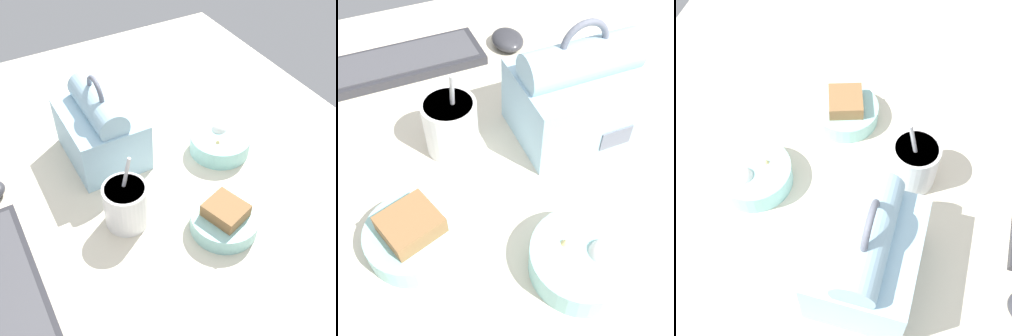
{
  "view_description": "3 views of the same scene",
  "coord_description": "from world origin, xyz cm",
  "views": [
    {
      "loc": [
        -50.95,
        26.0,
        67.44
      ],
      "look_at": [
        2.56,
        -3.73,
        7.0
      ],
      "focal_mm": 45.0,
      "sensor_mm": 36.0,
      "label": 1
    },
    {
      "loc": [
        -12.49,
        -39.35,
        52.85
      ],
      "look_at": [
        2.56,
        -3.73,
        7.0
      ],
      "focal_mm": 45.0,
      "sensor_mm": 36.0,
      "label": 2
    },
    {
      "loc": [
        46.19,
        8.63,
        75.07
      ],
      "look_at": [
        2.56,
        -3.73,
        7.0
      ],
      "focal_mm": 50.0,
      "sensor_mm": 36.0,
      "label": 3
    }
  ],
  "objects": [
    {
      "name": "desk_surface",
      "position": [
        0.0,
        0.0,
        1.0
      ],
      "size": [
        140.0,
        110.0,
        2.0
      ],
      "color": "beige",
      "rests_on": "ground"
    },
    {
      "name": "keyboard",
      "position": [
        -5.05,
        32.32,
        3.02
      ],
      "size": [
        32.97,
        11.55,
        2.1
      ],
      "color": "#2D2D33",
      "rests_on": "desk_surface"
    },
    {
      "name": "lunch_bag",
      "position": [
        18.14,
        4.31,
        9.37
      ],
      "size": [
        19.54,
        15.52,
        20.33
      ],
      "color": "#9EC6DB",
      "rests_on": "desk_surface"
    },
    {
      "name": "soup_cup",
      "position": [
        -1.93,
        7.83,
        6.88
      ],
      "size": [
        8.51,
        8.51,
        15.51
      ],
      "color": "white",
      "rests_on": "desk_surface"
    },
    {
      "name": "bento_bowl_sandwich",
      "position": [
        -12.44,
        -7.65,
        4.37
      ],
      "size": [
        13.03,
        13.03,
        6.36
      ],
      "color": "#93D1CC",
      "rests_on": "desk_surface"
    },
    {
      "name": "bento_bowl_snacks",
      "position": [
        6.48,
        -19.38,
        4.35
      ],
      "size": [
        13.62,
        13.62,
        5.87
      ],
      "color": "#93D1CC",
      "rests_on": "desk_surface"
    },
    {
      "name": "computer_mouse",
      "position": [
        17.46,
        30.77,
        3.57
      ],
      "size": [
        6.36,
        8.14,
        3.15
      ],
      "color": "#333338",
      "rests_on": "desk_surface"
    }
  ]
}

